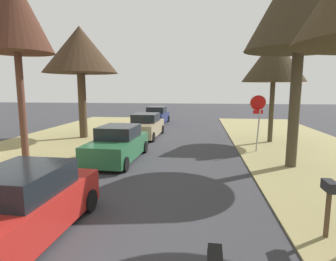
{
  "coord_description": "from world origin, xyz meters",
  "views": [
    {
      "loc": [
        1.6,
        -0.24,
        3.29
      ],
      "look_at": [
        0.2,
        11.73,
        1.45
      ],
      "focal_mm": 29.69,
      "sensor_mm": 36.0,
      "label": 1
    }
  ],
  "objects_px": {
    "street_tree_right_far": "(274,60)",
    "parked_sedan_tan": "(145,126)",
    "street_tree_left_mid_b": "(14,14)",
    "parked_sedan_red": "(18,209)",
    "parked_sedan_green": "(118,145)",
    "street_tree_left_far": "(80,51)",
    "curbside_mailbox": "(329,193)",
    "parked_sedan_navy": "(156,116)",
    "stop_sign_far": "(258,111)"
  },
  "relations": [
    {
      "from": "parked_sedan_green",
      "to": "parked_sedan_navy",
      "type": "distance_m",
      "value": 13.41
    },
    {
      "from": "street_tree_left_far",
      "to": "parked_sedan_tan",
      "type": "distance_m",
      "value": 6.4
    },
    {
      "from": "street_tree_right_far",
      "to": "parked_sedan_navy",
      "type": "relative_size",
      "value": 1.38
    },
    {
      "from": "stop_sign_far",
      "to": "parked_sedan_red",
      "type": "bearing_deg",
      "value": -126.01
    },
    {
      "from": "parked_sedan_green",
      "to": "parked_sedan_navy",
      "type": "xyz_separation_m",
      "value": [
        -0.34,
        13.41,
        0.0
      ]
    },
    {
      "from": "street_tree_left_far",
      "to": "parked_sedan_green",
      "type": "bearing_deg",
      "value": -53.36
    },
    {
      "from": "parked_sedan_navy",
      "to": "parked_sedan_tan",
      "type": "bearing_deg",
      "value": -86.98
    },
    {
      "from": "parked_sedan_navy",
      "to": "street_tree_left_far",
      "type": "bearing_deg",
      "value": -114.01
    },
    {
      "from": "stop_sign_far",
      "to": "parked_sedan_green",
      "type": "distance_m",
      "value": 7.2
    },
    {
      "from": "street_tree_right_far",
      "to": "parked_sedan_tan",
      "type": "height_order",
      "value": "street_tree_right_far"
    },
    {
      "from": "street_tree_left_mid_b",
      "to": "parked_sedan_green",
      "type": "height_order",
      "value": "street_tree_left_mid_b"
    },
    {
      "from": "parked_sedan_red",
      "to": "parked_sedan_green",
      "type": "bearing_deg",
      "value": 89.12
    },
    {
      "from": "street_tree_right_far",
      "to": "street_tree_left_mid_b",
      "type": "height_order",
      "value": "street_tree_left_mid_b"
    },
    {
      "from": "stop_sign_far",
      "to": "curbside_mailbox",
      "type": "relative_size",
      "value": 2.29
    },
    {
      "from": "stop_sign_far",
      "to": "parked_sedan_green",
      "type": "bearing_deg",
      "value": -160.37
    },
    {
      "from": "parked_sedan_green",
      "to": "parked_sedan_tan",
      "type": "relative_size",
      "value": 1.0
    },
    {
      "from": "stop_sign_far",
      "to": "street_tree_right_far",
      "type": "relative_size",
      "value": 0.47
    },
    {
      "from": "street_tree_left_mid_b",
      "to": "parked_sedan_tan",
      "type": "relative_size",
      "value": 1.79
    },
    {
      "from": "street_tree_left_mid_b",
      "to": "parked_sedan_navy",
      "type": "height_order",
      "value": "street_tree_left_mid_b"
    },
    {
      "from": "stop_sign_far",
      "to": "street_tree_right_far",
      "type": "bearing_deg",
      "value": 64.17
    },
    {
      "from": "stop_sign_far",
      "to": "curbside_mailbox",
      "type": "height_order",
      "value": "stop_sign_far"
    },
    {
      "from": "parked_sedan_red",
      "to": "curbside_mailbox",
      "type": "height_order",
      "value": "parked_sedan_red"
    },
    {
      "from": "parked_sedan_red",
      "to": "parked_sedan_green",
      "type": "xyz_separation_m",
      "value": [
        0.11,
        6.93,
        0.0
      ]
    },
    {
      "from": "street_tree_right_far",
      "to": "stop_sign_far",
      "type": "bearing_deg",
      "value": -115.83
    },
    {
      "from": "parked_sedan_green",
      "to": "street_tree_right_far",
      "type": "bearing_deg",
      "value": 32.69
    },
    {
      "from": "stop_sign_far",
      "to": "street_tree_right_far",
      "type": "xyz_separation_m",
      "value": [
        1.33,
        2.75,
        2.78
      ]
    },
    {
      "from": "stop_sign_far",
      "to": "street_tree_left_mid_b",
      "type": "relative_size",
      "value": 0.36
    },
    {
      "from": "parked_sedan_tan",
      "to": "parked_sedan_navy",
      "type": "bearing_deg",
      "value": 93.02
    },
    {
      "from": "curbside_mailbox",
      "to": "stop_sign_far",
      "type": "bearing_deg",
      "value": 89.2
    },
    {
      "from": "street_tree_right_far",
      "to": "parked_sedan_red",
      "type": "distance_m",
      "value": 15.11
    },
    {
      "from": "curbside_mailbox",
      "to": "street_tree_left_far",
      "type": "bearing_deg",
      "value": 132.63
    },
    {
      "from": "stop_sign_far",
      "to": "street_tree_left_mid_b",
      "type": "height_order",
      "value": "street_tree_left_mid_b"
    },
    {
      "from": "stop_sign_far",
      "to": "street_tree_left_mid_b",
      "type": "bearing_deg",
      "value": -162.97
    },
    {
      "from": "street_tree_right_far",
      "to": "street_tree_left_mid_b",
      "type": "xyz_separation_m",
      "value": [
        -11.96,
        -6.01,
        1.42
      ]
    },
    {
      "from": "street_tree_right_far",
      "to": "parked_sedan_tan",
      "type": "distance_m",
      "value": 9.05
    },
    {
      "from": "street_tree_left_mid_b",
      "to": "curbside_mailbox",
      "type": "relative_size",
      "value": 6.29
    },
    {
      "from": "street_tree_left_far",
      "to": "parked_sedan_navy",
      "type": "height_order",
      "value": "street_tree_left_far"
    },
    {
      "from": "parked_sedan_tan",
      "to": "curbside_mailbox",
      "type": "relative_size",
      "value": 3.52
    },
    {
      "from": "stop_sign_far",
      "to": "parked_sedan_red",
      "type": "distance_m",
      "value": 11.58
    },
    {
      "from": "curbside_mailbox",
      "to": "parked_sedan_navy",
      "type": "bearing_deg",
      "value": 109.42
    },
    {
      "from": "parked_sedan_green",
      "to": "street_tree_left_far",
      "type": "bearing_deg",
      "value": 126.64
    },
    {
      "from": "street_tree_right_far",
      "to": "parked_sedan_green",
      "type": "xyz_separation_m",
      "value": [
        -7.98,
        -5.12,
        -4.2
      ]
    },
    {
      "from": "parked_sedan_tan",
      "to": "parked_sedan_navy",
      "type": "xyz_separation_m",
      "value": [
        -0.38,
        7.16,
        0.0
      ]
    },
    {
      "from": "street_tree_right_far",
      "to": "street_tree_left_mid_b",
      "type": "relative_size",
      "value": 0.77
    },
    {
      "from": "parked_sedan_red",
      "to": "parked_sedan_green",
      "type": "relative_size",
      "value": 1.0
    },
    {
      "from": "stop_sign_far",
      "to": "parked_sedan_navy",
      "type": "height_order",
      "value": "stop_sign_far"
    },
    {
      "from": "street_tree_right_far",
      "to": "parked_sedan_tan",
      "type": "relative_size",
      "value": 1.38
    },
    {
      "from": "street_tree_right_far",
      "to": "parked_sedan_green",
      "type": "bearing_deg",
      "value": -147.31
    },
    {
      "from": "parked_sedan_red",
      "to": "parked_sedan_green",
      "type": "height_order",
      "value": "same"
    },
    {
      "from": "street_tree_right_far",
      "to": "curbside_mailbox",
      "type": "height_order",
      "value": "street_tree_right_far"
    }
  ]
}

